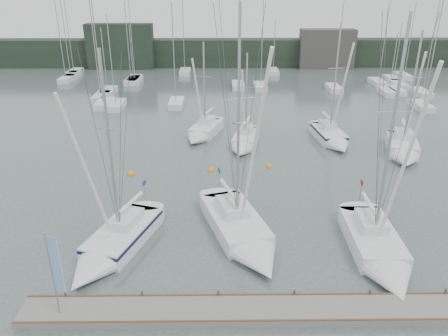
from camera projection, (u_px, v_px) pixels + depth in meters
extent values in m
plane|color=#465553|center=(251.00, 256.00, 26.82)|extent=(160.00, 160.00, 0.00)
cube|color=#61605C|center=(258.00, 310.00, 22.16)|extent=(24.00, 2.00, 0.40)
cube|color=black|center=(229.00, 53.00, 82.56)|extent=(90.00, 4.00, 5.00)
cube|color=black|center=(120.00, 46.00, 79.92)|extent=(12.00, 3.00, 8.00)
cube|color=#423F3D|center=(327.00, 49.00, 80.51)|extent=(10.00, 3.00, 7.00)
cube|color=white|center=(260.00, 87.00, 66.30)|extent=(1.80, 4.50, 0.90)
cylinder|color=#9D9FA5|center=(262.00, 39.00, 62.99)|extent=(0.12, 0.12, 13.30)
cube|color=white|center=(75.00, 72.00, 76.29)|extent=(1.80, 4.50, 0.90)
cylinder|color=#9D9FA5|center=(69.00, 36.00, 73.32)|extent=(0.12, 0.12, 11.57)
cube|color=white|center=(395.00, 91.00, 64.09)|extent=(1.80, 4.50, 0.90)
cylinder|color=#9D9FA5|center=(403.00, 54.00, 61.49)|extent=(0.12, 0.12, 9.76)
cube|color=white|center=(134.00, 80.00, 71.06)|extent=(1.80, 4.50, 0.90)
cylinder|color=#9D9FA5|center=(131.00, 52.00, 68.78)|extent=(0.12, 0.12, 8.13)
cube|color=white|center=(104.00, 104.00, 57.34)|extent=(1.80, 4.50, 0.90)
cylinder|color=#9D9FA5|center=(97.00, 52.00, 54.13)|extent=(0.12, 0.12, 12.75)
cube|color=white|center=(101.00, 97.00, 60.71)|extent=(1.80, 4.50, 0.90)
cylinder|color=#9D9FA5|center=(95.00, 46.00, 57.44)|extent=(0.12, 0.12, 13.05)
cube|color=white|center=(273.00, 72.00, 76.92)|extent=(1.80, 4.50, 0.90)
cylinder|color=#9D9FA5|center=(274.00, 45.00, 74.61)|extent=(0.12, 0.12, 8.32)
cube|color=white|center=(421.00, 107.00, 56.33)|extent=(1.80, 4.50, 0.90)
cylinder|color=#9D9FA5|center=(434.00, 49.00, 52.93)|extent=(0.12, 0.12, 13.75)
cube|color=white|center=(108.00, 92.00, 63.43)|extent=(1.80, 4.50, 0.90)
cylinder|color=#9D9FA5|center=(104.00, 59.00, 61.06)|extent=(0.12, 0.12, 8.59)
cube|color=white|center=(421.00, 93.00, 62.86)|extent=(1.80, 4.50, 0.90)
cylinder|color=#9D9FA5|center=(432.00, 45.00, 59.65)|extent=(0.12, 0.12, 12.74)
cube|color=white|center=(67.00, 79.00, 71.28)|extent=(1.80, 4.50, 0.90)
cylinder|color=#9D9FA5|center=(60.00, 36.00, 68.02)|extent=(0.12, 0.12, 13.00)
cube|color=white|center=(334.00, 89.00, 65.26)|extent=(1.80, 4.50, 0.90)
cylinder|color=#9D9FA5|center=(339.00, 45.00, 62.21)|extent=(0.12, 0.12, 11.99)
cube|color=white|center=(136.00, 81.00, 70.36)|extent=(1.80, 4.50, 0.90)
cylinder|color=#9D9FA5|center=(132.00, 39.00, 67.25)|extent=(0.12, 0.12, 12.26)
cube|color=white|center=(185.00, 72.00, 76.54)|extent=(1.80, 4.50, 0.90)
cylinder|color=#9D9FA5|center=(183.00, 31.00, 73.27)|extent=(0.12, 0.12, 13.07)
cube|color=white|center=(132.00, 81.00, 70.00)|extent=(1.80, 4.50, 0.90)
cylinder|color=#9D9FA5|center=(128.00, 41.00, 67.03)|extent=(0.12, 0.12, 11.59)
cube|color=white|center=(392.00, 80.00, 70.92)|extent=(1.80, 4.50, 0.90)
cylinder|color=#9D9FA5|center=(398.00, 50.00, 68.56)|extent=(0.12, 0.12, 8.56)
cube|color=white|center=(387.00, 92.00, 63.18)|extent=(1.80, 4.50, 0.90)
cylinder|color=#9D9FA5|center=(394.00, 62.00, 60.92)|extent=(0.12, 0.12, 8.05)
cube|color=white|center=(398.00, 85.00, 67.61)|extent=(1.80, 4.50, 0.90)
cylinder|color=#9D9FA5|center=(404.00, 54.00, 65.21)|extent=(0.12, 0.12, 8.72)
cube|color=white|center=(403.00, 76.00, 73.32)|extent=(1.80, 4.50, 0.90)
cylinder|color=#9D9FA5|center=(410.00, 39.00, 70.42)|extent=(0.12, 0.12, 11.24)
cube|color=white|center=(377.00, 83.00, 69.03)|extent=(1.80, 4.50, 0.90)
cylinder|color=#9D9FA5|center=(385.00, 40.00, 65.89)|extent=(0.12, 0.12, 12.39)
cube|color=white|center=(117.00, 106.00, 56.74)|extent=(1.80, 4.50, 0.90)
cylinder|color=#9D9FA5|center=(111.00, 60.00, 53.89)|extent=(0.12, 0.12, 10.96)
cube|color=white|center=(176.00, 104.00, 57.65)|extent=(1.80, 4.50, 0.90)
cylinder|color=#9D9FA5|center=(174.00, 54.00, 54.56)|extent=(0.12, 0.12, 12.16)
cube|color=white|center=(72.00, 76.00, 73.81)|extent=(1.80, 4.50, 0.90)
cylinder|color=#9D9FA5|center=(65.00, 35.00, 70.65)|extent=(0.12, 0.12, 12.50)
cube|color=white|center=(238.00, 86.00, 67.05)|extent=(1.80, 4.50, 0.90)
cylinder|color=#9D9FA5|center=(239.00, 42.00, 63.92)|extent=(0.12, 0.12, 12.38)
cube|color=white|center=(124.00, 236.00, 28.09)|extent=(4.44, 6.55, 1.38)
cone|color=white|center=(85.00, 276.00, 24.34)|extent=(3.35, 3.29, 2.67)
cube|color=silver|center=(126.00, 219.00, 28.08)|extent=(2.16, 2.75, 0.65)
cylinder|color=#9D9FA5|center=(110.00, 147.00, 25.18)|extent=(0.17, 0.17, 11.20)
cylinder|color=white|center=(131.00, 203.00, 28.39)|extent=(1.18, 2.87, 0.26)
cube|color=#0E1036|center=(123.00, 230.00, 27.90)|extent=(4.47, 6.58, 0.23)
cube|color=#1B3596|center=(144.00, 183.00, 29.92)|extent=(0.18, 0.48, 0.33)
cube|color=white|center=(235.00, 223.00, 29.57)|extent=(4.87, 7.32, 1.42)
cone|color=white|center=(262.00, 264.00, 25.38)|extent=(3.73, 3.64, 3.02)
cube|color=silver|center=(233.00, 207.00, 29.56)|extent=(2.38, 3.06, 0.66)
cylinder|color=#9D9FA5|center=(238.00, 121.00, 26.17)|extent=(0.17, 0.17, 13.38)
cylinder|color=white|center=(229.00, 190.00, 29.98)|extent=(1.22, 3.22, 0.26)
cube|color=#1B3596|center=(219.00, 170.00, 31.70)|extent=(0.17, 0.49, 0.34)
cube|color=white|center=(371.00, 240.00, 27.71)|extent=(3.02, 6.27, 1.43)
cone|color=white|center=(395.00, 285.00, 23.66)|extent=(2.92, 2.73, 2.85)
cube|color=silver|center=(371.00, 222.00, 27.72)|extent=(1.64, 2.52, 0.67)
cylinder|color=#9D9FA5|center=(391.00, 135.00, 24.39)|extent=(0.17, 0.17, 13.02)
cylinder|color=white|center=(369.00, 204.00, 28.08)|extent=(0.35, 3.03, 0.27)
cube|color=maroon|center=(362.00, 183.00, 29.74)|extent=(0.03, 0.51, 0.34)
cube|color=white|center=(206.00, 130.00, 47.43)|extent=(3.73, 5.25, 1.40)
cone|color=white|center=(195.00, 140.00, 44.47)|extent=(2.86, 2.68, 2.33)
cube|color=silver|center=(207.00, 120.00, 47.42)|extent=(1.82, 2.21, 0.65)
cylinder|color=#9D9FA5|center=(204.00, 85.00, 45.11)|extent=(0.17, 0.17, 8.67)
cylinder|color=white|center=(209.00, 111.00, 47.51)|extent=(0.99, 2.29, 0.26)
cube|color=white|center=(246.00, 140.00, 44.61)|extent=(3.17, 5.08, 1.39)
cone|color=white|center=(241.00, 152.00, 41.59)|extent=(2.60, 2.44, 2.23)
cube|color=silver|center=(247.00, 129.00, 44.62)|extent=(1.59, 2.10, 0.65)
cylinder|color=#9D9FA5|center=(246.00, 95.00, 42.40)|extent=(0.17, 0.17, 8.09)
cylinder|color=white|center=(248.00, 120.00, 44.71)|extent=(0.74, 2.31, 0.26)
cube|color=white|center=(328.00, 136.00, 45.86)|extent=(2.96, 5.36, 1.39)
cone|color=white|center=(341.00, 148.00, 42.53)|extent=(2.64, 2.45, 2.42)
cube|color=silver|center=(328.00, 125.00, 45.87)|extent=(1.54, 2.18, 0.65)
cylinder|color=#9D9FA5|center=(335.00, 79.00, 43.10)|extent=(0.17, 0.17, 10.67)
cylinder|color=white|center=(327.00, 116.00, 46.04)|extent=(0.53, 2.52, 0.26)
cube|color=#0E1036|center=(329.00, 131.00, 45.67)|extent=(2.98, 5.39, 0.23)
cube|color=white|center=(402.00, 147.00, 42.62)|extent=(3.96, 5.73, 1.58)
cone|color=white|center=(406.00, 161.00, 39.34)|extent=(3.15, 2.87, 2.64)
cube|color=silver|center=(403.00, 134.00, 42.62)|extent=(1.96, 2.40, 0.74)
cylinder|color=#9D9FA5|center=(413.00, 88.00, 39.92)|extent=(0.19, 0.19, 10.21)
cylinder|color=white|center=(404.00, 123.00, 42.69)|extent=(0.98, 2.53, 0.30)
sphere|color=orange|center=(211.00, 171.00, 38.59)|extent=(0.62, 0.62, 0.62)
sphere|color=orange|center=(269.00, 167.00, 39.39)|extent=(0.58, 0.58, 0.58)
sphere|color=orange|center=(131.00, 174.00, 37.90)|extent=(0.66, 0.66, 0.66)
cylinder|color=#9D9FA5|center=(52.00, 274.00, 20.82)|extent=(0.09, 0.09, 4.65)
cube|color=blue|center=(56.00, 265.00, 20.42)|extent=(0.58, 0.29, 3.10)
ellipsoid|color=white|center=(244.00, 123.00, 24.41)|extent=(0.29, 0.51, 0.22)
cube|color=gray|center=(238.00, 123.00, 24.43)|extent=(0.51, 0.21, 0.12)
cube|color=gray|center=(249.00, 123.00, 24.37)|extent=(0.51, 0.21, 0.12)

